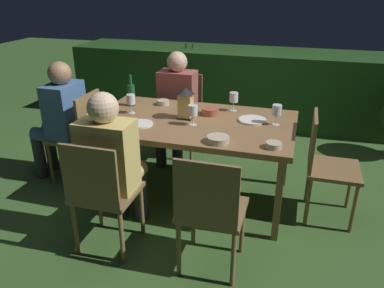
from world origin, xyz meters
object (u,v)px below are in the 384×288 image
object	(u,v)px
chair_side_left_a	(101,191)
plate_b	(252,120)
side_table	(190,85)
bowl_bread	(218,139)
person_in_blue	(60,116)
bowl_salad	(210,111)
wine_glass_b	(193,111)
chair_side_right_a	(182,110)
chair_head_near	(80,133)
plate_a	(141,124)
chair_head_far	(325,163)
green_bottle_on_table	(131,94)
person_in_mustard	(113,159)
lantern_centerpiece	(186,101)
wine_glass_c	(277,111)
bowl_dip	(163,102)
ice_bucket	(190,62)
bowl_olives	(274,145)
person_in_rust	(176,102)
wine_glass_a	(131,100)
chair_side_left_b	(210,209)
dining_table	(192,126)
wine_glass_d	(234,98)

from	to	relation	value
chair_side_left_a	plate_b	xyz separation A→B (m)	(0.87, 1.03, 0.25)
side_table	bowl_bread	bearing A→B (deg)	-68.74
person_in_blue	bowl_salad	world-z (taller)	person_in_blue
side_table	wine_glass_b	bearing A→B (deg)	-72.52
chair_side_right_a	chair_head_near	bearing A→B (deg)	-128.62
plate_a	side_table	world-z (taller)	plate_a
chair_head_far	green_bottle_on_table	size ratio (longest dim) A/B	3.00
chair_head_near	person_in_mustard	bearing A→B (deg)	-44.39
lantern_centerpiece	chair_head_far	bearing A→B (deg)	-1.93
wine_glass_b	plate_b	distance (m)	0.52
chair_head_far	lantern_centerpiece	distance (m)	1.23
wine_glass_c	bowl_salad	xyz separation A→B (m)	(-0.57, 0.09, -0.09)
bowl_dip	side_table	bearing A→B (deg)	98.67
chair_head_far	plate_a	bearing A→B (deg)	-171.58
bowl_salad	ice_bucket	distance (m)	2.06
green_bottle_on_table	bowl_olives	xyz separation A→B (m)	(1.36, -0.60, -0.09)
person_in_rust	wine_glass_a	xyz separation A→B (m)	(-0.18, -0.67, 0.21)
chair_head_far	wine_glass_c	bearing A→B (deg)	167.12
chair_side_left_a	wine_glass_c	distance (m)	1.50
chair_head_near	ice_bucket	world-z (taller)	ice_bucket
wine_glass_b	person_in_rust	bearing A→B (deg)	117.66
green_bottle_on_table	plate_b	distance (m)	1.15
bowl_bread	side_table	world-z (taller)	bowl_bread
chair_side_left_b	lantern_centerpiece	world-z (taller)	lantern_centerpiece
chair_side_left_a	bowl_salad	size ratio (longest dim) A/B	5.96
wine_glass_a	chair_side_left_a	bearing A→B (deg)	-78.83
green_bottle_on_table	side_table	xyz separation A→B (m)	(0.00, 1.86, -0.39)
wine_glass_b	bowl_dip	distance (m)	0.61
chair_head_near	wine_glass_b	xyz separation A→B (m)	(1.14, -0.10, 0.36)
bowl_olives	chair_side_left_b	bearing A→B (deg)	-121.90
chair_side_left_a	chair_head_near	world-z (taller)	same
dining_table	bowl_dip	world-z (taller)	bowl_dip
chair_side_left_a	plate_a	xyz separation A→B (m)	(0.01, 0.68, 0.25)
chair_side_right_a	chair_head_near	world-z (taller)	same
wine_glass_d	bowl_salad	bearing A→B (deg)	-137.06
plate_a	bowl_dip	xyz separation A→B (m)	(-0.01, 0.55, 0.02)
lantern_centerpiece	plate_a	size ratio (longest dim) A/B	1.31
bowl_salad	side_table	xyz separation A→B (m)	(-0.76, 1.91, -0.31)
chair_side_left_a	wine_glass_b	xyz separation A→B (m)	(0.42, 0.80, 0.36)
chair_head_near	lantern_centerpiece	world-z (taller)	lantern_centerpiece
chair_side_left_a	wine_glass_a	xyz separation A→B (m)	(-0.18, 0.93, 0.36)
person_in_blue	wine_glass_d	bearing A→B (deg)	12.33
person_in_rust	ice_bucket	xyz separation A→B (m)	(-0.27, 1.39, 0.13)
person_in_mustard	bowl_salad	size ratio (longest dim) A/B	7.88
bowl_bread	bowl_salad	bearing A→B (deg)	109.36
bowl_olives	person_in_rust	bearing A→B (deg)	135.47
wine_glass_d	bowl_dip	distance (m)	0.68
plate_a	bowl_salad	distance (m)	0.63
lantern_centerpiece	wine_glass_b	bearing A→B (deg)	-53.12
chair_head_near	lantern_centerpiece	bearing A→B (deg)	2.18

